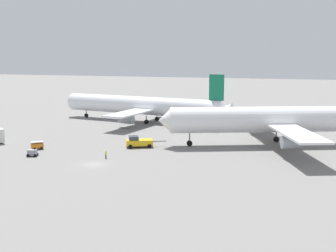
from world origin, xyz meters
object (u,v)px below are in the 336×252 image
gse_gpu_cart_small (32,153)px  pushback_tug (139,142)px  ground_crew_marshaller_foreground (106,154)px  airliner_being_pushed (269,120)px  gse_baggage_cart_trailing (37,145)px  airliner_at_gate_left (143,106)px

gse_gpu_cart_small → pushback_tug: bearing=39.7°
pushback_tug → ground_crew_marshaller_foreground: size_ratio=5.65×
airliner_being_pushed → gse_baggage_cart_trailing: size_ratio=15.99×
pushback_tug → gse_gpu_cart_small: bearing=-140.3°
airliner_at_gate_left → airliner_being_pushed: size_ratio=1.18×
airliner_being_pushed → pushback_tug: bearing=-158.8°
airliner_at_gate_left → airliner_being_pushed: bearing=-31.4°
airliner_at_gate_left → gse_baggage_cart_trailing: 45.05m
pushback_tug → airliner_at_gate_left: bearing=108.7°
gse_baggage_cart_trailing → ground_crew_marshaller_foreground: (18.29, -3.50, -0.05)m
airliner_at_gate_left → gse_baggage_cart_trailing: (-8.85, -43.98, -4.13)m
ground_crew_marshaller_foreground → gse_gpu_cart_small: bearing=-169.9°
airliner_at_gate_left → airliner_being_pushed: (40.09, -24.47, 0.93)m
pushback_tug → gse_gpu_cart_small: size_ratio=3.65×
airliner_being_pushed → gse_baggage_cart_trailing: 52.93m
gse_baggage_cart_trailing → gse_gpu_cart_small: (2.94, -6.24, -0.07)m
gse_baggage_cart_trailing → gse_gpu_cart_small: 6.90m
pushback_tug → gse_gpu_cart_small: (-17.88, -14.86, -0.44)m
airliner_being_pushed → pushback_tug: 30.52m
airliner_being_pushed → gse_baggage_cart_trailing: (-48.94, -19.51, -5.07)m
airliner_at_gate_left → ground_crew_marshaller_foreground: bearing=-78.8°
pushback_tug → ground_crew_marshaller_foreground: 12.39m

